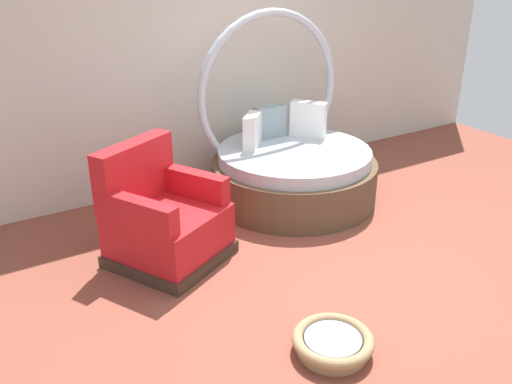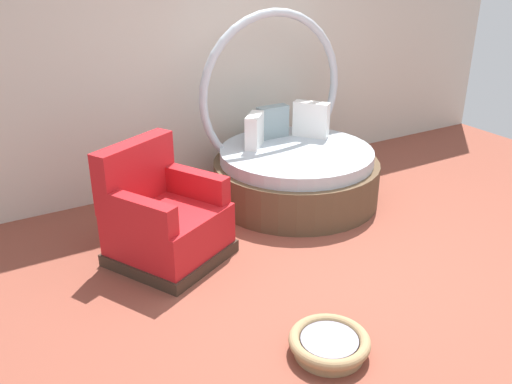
% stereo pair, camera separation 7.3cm
% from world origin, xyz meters
% --- Properties ---
extents(ground_plane, '(8.00, 8.00, 0.02)m').
position_xyz_m(ground_plane, '(0.00, 0.00, -0.01)').
color(ground_plane, brown).
extents(back_wall, '(8.00, 0.12, 2.65)m').
position_xyz_m(back_wall, '(0.00, 2.44, 1.32)').
color(back_wall, beige).
rests_on(back_wall, ground_plane).
extents(round_daybed, '(1.62, 1.62, 1.80)m').
position_xyz_m(round_daybed, '(0.50, 1.54, 0.36)').
color(round_daybed, brown).
rests_on(round_daybed, ground_plane).
extents(red_armchair, '(1.07, 1.07, 0.94)m').
position_xyz_m(red_armchair, '(-1.05, 1.08, 0.33)').
color(red_armchair, '#38281E').
rests_on(red_armchair, ground_plane).
extents(pet_basket, '(0.51, 0.51, 0.13)m').
position_xyz_m(pet_basket, '(-0.62, -0.54, 0.07)').
color(pet_basket, '#9E7F56').
rests_on(pet_basket, ground_plane).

